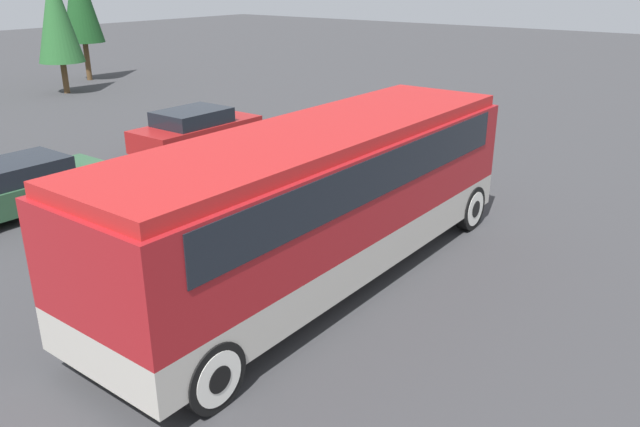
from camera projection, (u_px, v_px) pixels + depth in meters
name	position (u px, v px, depth m)	size (l,w,h in m)	color
ground_plane	(320.00, 278.00, 11.91)	(120.00, 120.00, 0.00)	#38383A
tour_bus	(323.00, 189.00, 11.34)	(9.70, 2.67, 2.94)	#B7B2A8
parked_car_near	(25.00, 185.00, 15.05)	(4.06, 1.80, 1.31)	#2D5638
parked_car_mid	(196.00, 131.00, 20.04)	(4.24, 1.88, 1.42)	maroon
tree_left	(56.00, 15.00, 29.12)	(2.11, 2.11, 5.79)	brown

